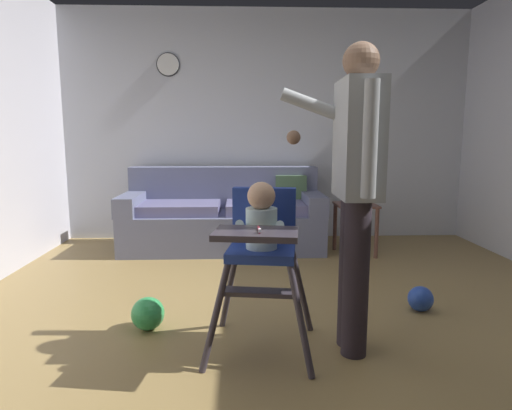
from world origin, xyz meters
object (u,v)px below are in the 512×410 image
at_px(toy_ball, 148,314).
at_px(toy_ball_second, 421,299).
at_px(adult_standing, 356,183).
at_px(wall_clock, 168,65).
at_px(sippy_cup, 357,199).
at_px(high_chair, 262,236).
at_px(side_table, 355,217).
at_px(couch, 224,217).

height_order(toy_ball, toy_ball_second, toy_ball).
height_order(adult_standing, wall_clock, wall_clock).
bearing_deg(sippy_cup, toy_ball_second, -87.95).
height_order(sippy_cup, wall_clock, wall_clock).
height_order(toy_ball_second, sippy_cup, sippy_cup).
bearing_deg(sippy_cup, high_chair, -118.00).
xyz_separation_m(toy_ball, sippy_cup, (1.77, 1.73, 0.47)).
xyz_separation_m(adult_standing, toy_ball, (-1.20, 0.30, -0.85)).
relative_size(high_chair, sippy_cup, 9.62).
bearing_deg(high_chair, wall_clock, -153.65).
bearing_deg(side_table, wall_clock, 157.84).
relative_size(side_table, wall_clock, 1.97).
relative_size(side_table, sippy_cup, 5.20).
xyz_separation_m(toy_ball_second, wall_clock, (-2.04, 2.31, 1.91)).
xyz_separation_m(high_chair, sippy_cup, (1.07, 2.02, -0.09)).
relative_size(couch, toy_ball_second, 12.23).
distance_m(side_table, sippy_cup, 0.19).
height_order(couch, toy_ball_second, couch).
height_order(high_chair, adult_standing, adult_standing).
bearing_deg(wall_clock, toy_ball, -84.99).
relative_size(toy_ball_second, wall_clock, 0.65).
distance_m(toy_ball_second, sippy_cup, 1.58).
distance_m(high_chair, toy_ball, 0.94).
bearing_deg(couch, side_table, 76.33).
height_order(couch, sippy_cup, couch).
height_order(adult_standing, toy_ball, adult_standing).
relative_size(adult_standing, wall_clock, 6.33).
height_order(couch, high_chair, high_chair).
height_order(high_chair, wall_clock, wall_clock).
distance_m(toy_ball_second, wall_clock, 3.63).
bearing_deg(toy_ball, sippy_cup, 44.39).
bearing_deg(couch, toy_ball_second, 37.72).
distance_m(toy_ball, wall_clock, 3.17).
bearing_deg(couch, toy_ball, -11.16).
bearing_deg(side_table, couch, 166.33).
height_order(high_chair, side_table, high_chair).
bearing_deg(couch, high_chair, 7.03).
relative_size(toy_ball, sippy_cup, 2.06).
bearing_deg(sippy_cup, adult_standing, -105.65).
distance_m(couch, sippy_cup, 1.42).
height_order(toy_ball, wall_clock, wall_clock).
height_order(high_chair, toy_ball, high_chair).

